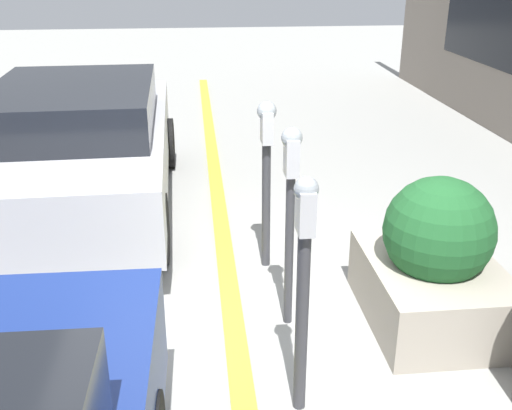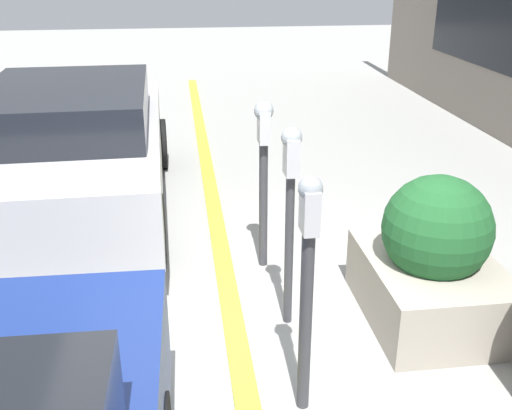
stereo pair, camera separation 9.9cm
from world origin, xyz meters
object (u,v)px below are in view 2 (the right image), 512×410
object	(u,v)px
parking_meter_middle	(264,157)
parking_meter_nearest	(308,269)
parking_meter_second	(290,192)
planter_box	(433,261)
parked_car_middle	(74,145)

from	to	relation	value
parking_meter_middle	parking_meter_nearest	bearing A→B (deg)	179.48
parking_meter_second	planter_box	distance (m)	1.24
parking_meter_second	planter_box	size ratio (longest dim) A/B	1.22
planter_box	parked_car_middle	bearing A→B (deg)	49.91
parking_meter_nearest	parking_meter_second	world-z (taller)	parking_meter_second
parking_meter_middle	planter_box	xyz separation A→B (m)	(-1.01, -1.14, -0.54)
parking_meter_nearest	parking_meter_middle	distance (m)	1.87
parking_meter_second	parked_car_middle	world-z (taller)	parking_meter_second
parking_meter_middle	planter_box	bearing A→B (deg)	-131.53
parking_meter_middle	planter_box	world-z (taller)	parking_meter_middle
parking_meter_nearest	parked_car_middle	bearing A→B (deg)	28.23
parking_meter_middle	parked_car_middle	size ratio (longest dim) A/B	0.35
parking_meter_nearest	parking_meter_second	size ratio (longest dim) A/B	0.99
planter_box	parked_car_middle	world-z (taller)	parked_car_middle
parking_meter_second	parked_car_middle	bearing A→B (deg)	37.82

